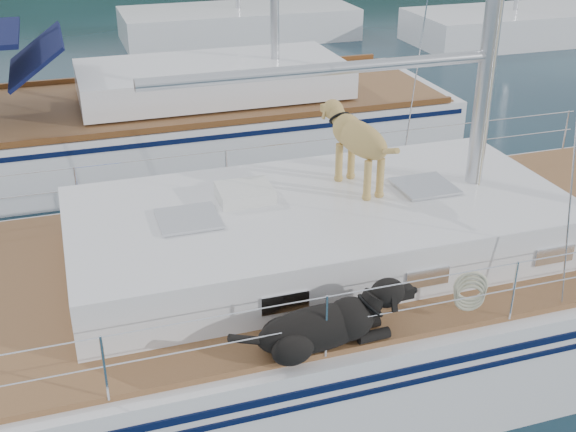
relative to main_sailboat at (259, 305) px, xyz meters
name	(u,v)px	position (x,y,z in m)	size (l,w,h in m)	color
ground	(251,357)	(-0.10, 0.00, -0.68)	(120.00, 120.00, 0.00)	black
main_sailboat	(259,305)	(0.00, 0.00, 0.00)	(12.00, 3.80, 14.01)	white
neighbor_sailboat	(157,127)	(-0.13, 6.39, -0.05)	(11.00, 3.50, 13.30)	white
bg_boat_center	(239,24)	(3.90, 16.00, -0.23)	(7.20, 3.00, 11.65)	white
bg_boat_east	(513,26)	(11.90, 13.00, -0.22)	(6.40, 3.00, 11.65)	white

